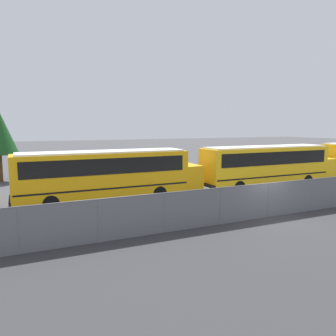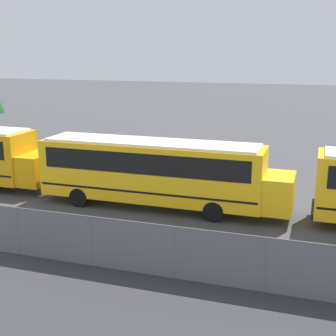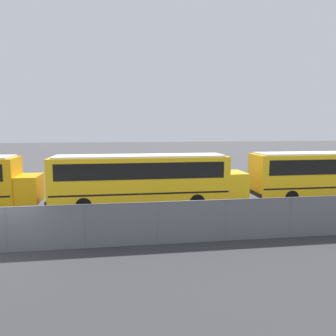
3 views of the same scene
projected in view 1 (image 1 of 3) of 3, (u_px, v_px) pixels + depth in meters
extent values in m
plane|color=#424244|center=(267.00, 217.00, 17.72)|extent=(200.00, 200.00, 0.00)
cube|color=#9EA0A5|center=(268.00, 200.00, 17.60)|extent=(116.39, 0.03, 1.87)
cube|color=slate|center=(268.00, 200.00, 17.59)|extent=(116.39, 0.01, 1.87)
cylinder|color=slate|center=(269.00, 183.00, 17.48)|extent=(116.39, 0.05, 0.05)
cylinder|color=slate|center=(18.00, 231.00, 12.50)|extent=(0.07, 0.07, 1.87)
cylinder|color=slate|center=(98.00, 221.00, 13.77)|extent=(0.07, 0.07, 1.87)
cylinder|color=slate|center=(164.00, 213.00, 15.05)|extent=(0.07, 0.07, 1.87)
cylinder|color=slate|center=(220.00, 206.00, 16.33)|extent=(0.07, 0.07, 1.87)
cylinder|color=slate|center=(268.00, 200.00, 17.60)|extent=(0.07, 0.07, 1.87)
cylinder|color=slate|center=(309.00, 195.00, 18.88)|extent=(0.07, 0.07, 1.87)
cube|color=orange|center=(104.00, 174.00, 21.11)|extent=(11.00, 2.43, 2.75)
cube|color=black|center=(104.00, 164.00, 21.03)|extent=(10.12, 2.47, 0.99)
cube|color=black|center=(104.00, 185.00, 21.21)|extent=(10.78, 2.46, 0.10)
cube|color=orange|center=(188.00, 176.00, 23.74)|extent=(1.32, 2.24, 1.65)
cube|color=black|center=(10.00, 200.00, 18.95)|extent=(0.12, 2.43, 0.24)
cube|color=silver|center=(104.00, 152.00, 20.92)|extent=(10.45, 2.19, 0.10)
cylinder|color=black|center=(147.00, 188.00, 23.69)|extent=(0.95, 0.28, 0.95)
cylinder|color=black|center=(159.00, 193.00, 21.72)|extent=(0.95, 0.28, 0.95)
cylinder|color=black|center=(48.00, 196.00, 20.85)|extent=(0.95, 0.28, 0.95)
cylinder|color=black|center=(51.00, 203.00, 18.88)|extent=(0.95, 0.28, 0.95)
cube|color=yellow|center=(266.00, 164.00, 26.11)|extent=(11.00, 2.43, 2.75)
cube|color=black|center=(266.00, 157.00, 26.03)|extent=(10.12, 2.47, 0.99)
cube|color=black|center=(265.00, 174.00, 26.20)|extent=(10.78, 2.46, 0.10)
cube|color=yellow|center=(320.00, 167.00, 28.74)|extent=(1.32, 2.24, 1.65)
cube|color=black|center=(206.00, 185.00, 23.95)|extent=(0.12, 2.43, 0.24)
cube|color=silver|center=(267.00, 147.00, 25.92)|extent=(10.45, 2.19, 0.10)
cylinder|color=black|center=(287.00, 177.00, 28.69)|extent=(0.95, 0.28, 0.95)
cylinder|color=black|center=(307.00, 181.00, 26.72)|extent=(0.95, 0.28, 0.95)
cylinder|color=black|center=(222.00, 182.00, 25.85)|extent=(0.95, 0.28, 0.95)
cylinder|color=black|center=(239.00, 187.00, 23.87)|extent=(0.95, 0.28, 0.95)
cube|color=black|center=(329.00, 173.00, 29.68)|extent=(0.12, 2.43, 0.24)
cylinder|color=black|center=(335.00, 172.00, 31.58)|extent=(0.95, 0.28, 0.95)
cylinder|color=#51381E|center=(0.00, 168.00, 28.86)|extent=(0.44, 0.44, 2.44)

